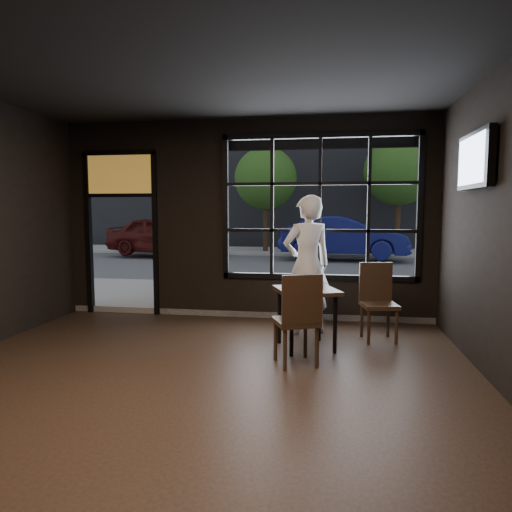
% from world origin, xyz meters
% --- Properties ---
extents(floor, '(6.00, 7.00, 0.02)m').
position_xyz_m(floor, '(0.00, 0.00, -0.01)').
color(floor, black).
rests_on(floor, ground).
extents(ceiling, '(6.00, 7.00, 0.02)m').
position_xyz_m(ceiling, '(0.00, 0.00, 3.21)').
color(ceiling, black).
rests_on(ceiling, ground).
extents(window_frame, '(3.06, 0.12, 2.28)m').
position_xyz_m(window_frame, '(1.20, 3.50, 1.80)').
color(window_frame, black).
rests_on(window_frame, ground).
extents(stained_transom, '(1.20, 0.06, 0.70)m').
position_xyz_m(stained_transom, '(-2.10, 3.50, 2.35)').
color(stained_transom, orange).
rests_on(stained_transom, ground).
extents(street_asphalt, '(60.00, 41.00, 0.04)m').
position_xyz_m(street_asphalt, '(0.00, 24.00, -0.02)').
color(street_asphalt, '#545456').
rests_on(street_asphalt, ground).
extents(building_across, '(28.00, 12.00, 15.00)m').
position_xyz_m(building_across, '(0.00, 23.00, 7.50)').
color(building_across, '#5B5956').
rests_on(building_across, ground).
extents(cafe_table, '(0.93, 0.93, 0.77)m').
position_xyz_m(cafe_table, '(1.08, 1.99, 0.39)').
color(cafe_table, '#2F2014').
rests_on(cafe_table, floor).
extents(chair_near, '(0.60, 0.60, 1.06)m').
position_xyz_m(chair_near, '(0.99, 1.35, 0.53)').
color(chair_near, '#2F2014').
rests_on(chair_near, floor).
extents(chair_window, '(0.52, 0.52, 1.04)m').
position_xyz_m(chair_window, '(2.03, 2.48, 0.52)').
color(chair_window, '#2F2014').
rests_on(chair_window, floor).
extents(man, '(0.85, 0.74, 1.96)m').
position_xyz_m(man, '(1.05, 2.72, 0.98)').
color(man, white).
rests_on(man, floor).
extents(hotdog, '(0.21, 0.17, 0.06)m').
position_xyz_m(hotdog, '(1.07, 2.17, 0.80)').
color(hotdog, tan).
rests_on(hotdog, cafe_table).
extents(cup, '(0.17, 0.17, 0.10)m').
position_xyz_m(cup, '(0.84, 1.96, 0.82)').
color(cup, silver).
rests_on(cup, cafe_table).
extents(tv, '(0.12, 1.06, 0.62)m').
position_xyz_m(tv, '(2.93, 1.68, 2.30)').
color(tv, black).
rests_on(tv, wall_right).
extents(navy_car, '(4.48, 1.82, 1.45)m').
position_xyz_m(navy_car, '(1.86, 12.35, 0.82)').
color(navy_car, '#0F134D').
rests_on(navy_car, street_asphalt).
extents(maroon_car, '(4.32, 2.22, 1.41)m').
position_xyz_m(maroon_car, '(-4.75, 12.41, 0.80)').
color(maroon_car, '#3D0E0B').
rests_on(maroon_car, street_asphalt).
extents(tree_left, '(2.49, 2.49, 4.25)m').
position_xyz_m(tree_left, '(-1.18, 14.51, 2.99)').
color(tree_left, '#332114').
rests_on(tree_left, street_asphalt).
extents(tree_right, '(2.72, 2.72, 4.64)m').
position_xyz_m(tree_right, '(4.03, 14.97, 3.27)').
color(tree_right, '#332114').
rests_on(tree_right, street_asphalt).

